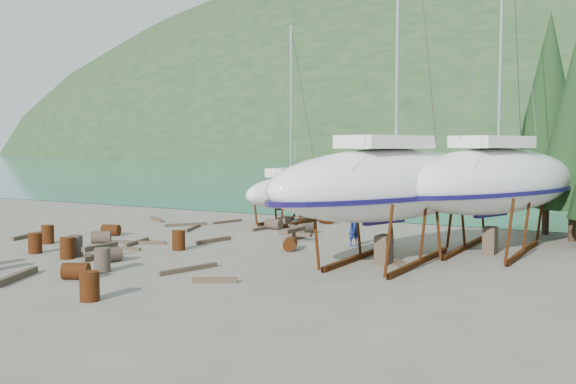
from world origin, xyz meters
The scene contains 44 objects.
ground centered at (0.00, 0.00, 0.00)m, with size 600.00×600.00×0.00m, color #635E4E.
far_house_left centered at (-60.00, 190.00, 2.92)m, with size 6.60×5.60×5.60m.
far_house_center centered at (-20.00, 190.00, 2.92)m, with size 6.60×5.60×5.60m.
cypress_near_right centered at (12.50, 12.00, 5.79)m, with size 3.60×3.60×10.00m.
cypress_back_left centered at (11.00, 14.00, 6.66)m, with size 4.14×4.14×11.50m.
moored_boat_left centered at (-30.00, 60.00, 0.39)m, with size 2.00×5.00×6.05m.
moored_boat_far centered at (-8.00, 110.00, 0.39)m, with size 2.00×5.00×6.05m.
large_sailboat_near centered at (6.86, 2.37, 3.11)m, with size 7.52×12.76×19.32m.
large_sailboat_far centered at (9.91, 6.88, 3.13)m, with size 7.45×12.60×19.17m.
small_sailboat_shore centered at (-2.98, 11.29, 1.92)m, with size 3.13×7.52×11.67m.
worker centered at (4.02, 5.33, 0.96)m, with size 0.70×0.46×1.93m, color navy.
drum_0 centered at (-7.02, -3.36, 0.44)m, with size 0.58×0.58×0.88m, color #582F0F.
drum_1 centered at (-2.67, -3.31, 0.29)m, with size 0.58×0.58×0.88m, color #2D2823.
drum_2 centered at (-8.29, 2.29, 0.29)m, with size 0.58×0.58×0.88m, color #582F0F.
drum_4 centered at (-1.06, 12.49, 0.29)m, with size 0.58×0.58×0.88m, color #582F0F.
drum_6 centered at (2.06, 2.80, 0.29)m, with size 0.58×0.58×0.88m, color #582F0F.
drum_7 centered at (1.56, -8.25, 0.44)m, with size 0.58×0.58×0.88m, color #582F0F.
drum_8 centered at (-8.84, -1.21, 0.44)m, with size 0.58×0.58×0.88m, color #582F0F.
drum_9 centered at (-2.34, 8.64, 0.29)m, with size 0.58×0.58×0.88m, color #2D2823.
drum_10 centered at (-4.76, -3.60, 0.44)m, with size 0.58×0.58×0.88m, color #582F0F.
drum_11 centered at (0.14, 7.78, 0.29)m, with size 0.58×0.58×0.88m, color #2D2823.
drum_12 centered at (-1.23, -6.29, 0.29)m, with size 0.58×0.58×0.88m, color #582F0F.
drum_14 centered at (-2.25, 0.40, 0.44)m, with size 0.58×0.58×0.88m, color #582F0F.
drum_15 centered at (-6.75, 0.13, 0.29)m, with size 0.58×0.58×0.88m, color #2D2823.
drum_16 centered at (-4.94, -3.01, 0.44)m, with size 0.58×0.58×0.88m, color #2D2823.
drum_17 centered at (-1.42, -4.89, 0.44)m, with size 0.58×0.58×0.88m, color #2D2823.
timber_0 centered at (-6.37, 9.88, 0.07)m, with size 0.14×2.32×0.14m, color brown.
timber_1 centered at (7.18, 2.22, 0.10)m, with size 0.19×1.88×0.19m, color brown.
timber_2 centered at (-10.77, 8.55, 0.09)m, with size 0.19×2.26×0.19m, color brown.
timber_3 centered at (-4.86, -0.95, 0.07)m, with size 0.15×2.66×0.15m, color brown.
timber_5 centered at (1.19, -3.19, 0.08)m, with size 0.16×2.63×0.16m, color brown.
timber_6 centered at (-1.34, 9.37, 0.10)m, with size 0.19×1.74×0.19m, color brown.
timber_7 centered at (3.25, -4.35, 0.09)m, with size 0.17×1.50×0.17m, color brown.
timber_8 centered at (-2.32, 3.07, 0.09)m, with size 0.19×2.17×0.19m, color brown.
timber_9 centered at (-2.76, 13.76, 0.08)m, with size 0.15×2.23×0.15m, color brown.
timber_10 centered at (-2.74, 8.72, 0.08)m, with size 0.16×3.03×0.16m, color brown.
timber_11 centered at (-4.82, 0.90, 0.08)m, with size 0.15×2.19×0.15m, color brown.
timber_12 centered at (-5.13, 0.80, 0.08)m, with size 0.17×2.19×0.17m, color brown.
timber_14 centered at (-11.35, -0.42, 0.09)m, with size 0.18×2.36×0.18m, color brown.
timber_15 centered at (-6.27, 6.44, 0.07)m, with size 0.15×2.77×0.15m, color brown.
timber_16 centered at (-2.92, -7.42, 0.11)m, with size 0.23×2.80×0.23m, color brown.
timber_17 centered at (-7.54, 7.40, 0.08)m, with size 0.16×2.50×0.16m, color brown.
timber_pile_fore centered at (-3.55, -2.96, 0.30)m, with size 1.80×1.80×0.60m.
timber_pile_aft centered at (0.69, 5.65, 0.30)m, with size 1.80×1.80×0.60m.
Camera 1 is at (16.03, -21.50, 4.55)m, focal length 40.00 mm.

